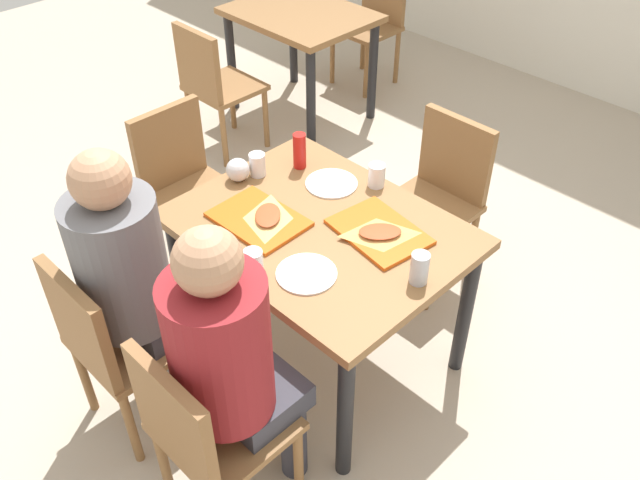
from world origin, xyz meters
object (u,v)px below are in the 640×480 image
at_px(chair_near_right, 203,430).
at_px(background_table, 301,30).
at_px(chair_left_end, 184,180).
at_px(plastic_cup_a, 377,175).
at_px(paper_plate_center, 331,183).
at_px(paper_plate_near_edge, 306,274).
at_px(chair_far_side, 440,190).
at_px(chair_near_left, 112,340).
at_px(tray_red_near, 259,219).
at_px(plastic_cup_b, 253,263).
at_px(person_in_brown_jacket, 231,356).
at_px(plastic_cup_c, 257,165).
at_px(background_chair_far, 374,17).
at_px(main_table, 320,245).
at_px(pizza_slice_a, 268,216).
at_px(soda_can, 419,268).
at_px(foil_bundle, 238,170).
at_px(condiment_bottle, 300,151).
at_px(person_in_red, 133,272).
at_px(background_chair_near, 213,82).
at_px(pizza_slice_b, 380,233).
at_px(tray_red_far, 379,232).

distance_m(chair_near_right, background_table, 3.00).
xyz_separation_m(chair_left_end, plastic_cup_a, (0.91, 0.36, 0.29)).
bearing_deg(paper_plate_center, paper_plate_near_edge, -54.70).
bearing_deg(plastic_cup_a, chair_far_side, 86.49).
bearing_deg(chair_near_left, tray_red_near, 82.88).
height_order(chair_far_side, plastic_cup_b, chair_far_side).
bearing_deg(plastic_cup_a, paper_plate_near_edge, -72.02).
distance_m(person_in_brown_jacket, plastic_cup_c, 1.02).
relative_size(plastic_cup_b, background_chair_far, 0.12).
height_order(main_table, chair_left_end, chair_left_end).
bearing_deg(plastic_cup_a, person_in_brown_jacket, -73.61).
distance_m(pizza_slice_a, plastic_cup_a, 0.50).
bearing_deg(soda_can, plastic_cup_c, 177.33).
xyz_separation_m(chair_left_end, plastic_cup_c, (0.49, 0.06, 0.29)).
bearing_deg(plastic_cup_a, foil_bundle, -139.08).
bearing_deg(person_in_brown_jacket, tray_red_near, 131.95).
height_order(tray_red_near, foil_bundle, foil_bundle).
relative_size(person_in_brown_jacket, condiment_bottle, 7.79).
xyz_separation_m(plastic_cup_a, background_chair_far, (-1.64, 1.86, -0.29)).
xyz_separation_m(person_in_red, condiment_bottle, (-0.08, 0.90, 0.07)).
xyz_separation_m(foil_bundle, background_table, (-1.20, 1.50, -0.17)).
xyz_separation_m(paper_plate_near_edge, background_chair_near, (-1.83, 0.98, -0.24)).
xyz_separation_m(pizza_slice_a, foil_bundle, (-0.30, 0.10, 0.03)).
bearing_deg(background_chair_far, chair_left_end, -71.78).
bearing_deg(chair_near_right, chair_far_side, 99.65).
distance_m(chair_far_side, chair_left_end, 1.23).
xyz_separation_m(paper_plate_near_edge, pizza_slice_a, (-0.33, 0.11, 0.02)).
xyz_separation_m(chair_left_end, background_chair_near, (-0.73, 0.75, 0.00)).
height_order(person_in_brown_jacket, plastic_cup_c, person_in_brown_jacket).
xyz_separation_m(pizza_slice_a, plastic_cup_a, (0.14, 0.48, 0.03)).
relative_size(paper_plate_near_edge, pizza_slice_b, 0.82).
distance_m(person_in_red, background_table, 2.56).
bearing_deg(tray_red_far, paper_plate_near_edge, -94.37).
bearing_deg(tray_red_near, tray_red_far, 35.58).
bearing_deg(foil_bundle, condiment_bottle, 66.61).
bearing_deg(pizza_slice_a, paper_plate_center, 90.35).
bearing_deg(plastic_cup_b, plastic_cup_c, 137.81).
xyz_separation_m(person_in_brown_jacket, paper_plate_near_edge, (-0.11, 0.43, -0.01)).
relative_size(main_table, chair_far_side, 1.31).
bearing_deg(chair_left_end, background_chair_far, 108.22).
height_order(main_table, plastic_cup_c, plastic_cup_c).
xyz_separation_m(pizza_slice_b, soda_can, (0.25, -0.09, 0.04)).
bearing_deg(foil_bundle, pizza_slice_b, 10.64).
bearing_deg(plastic_cup_c, paper_plate_center, 31.65).
distance_m(tray_red_near, condiment_bottle, 0.42).
distance_m(chair_near_right, tray_red_near, 0.84).
relative_size(soda_can, condiment_bottle, 0.76).
relative_size(plastic_cup_c, soda_can, 0.82).
distance_m(main_table, chair_far_side, 0.82).
xyz_separation_m(chair_near_left, person_in_red, (0.00, 0.14, 0.25)).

